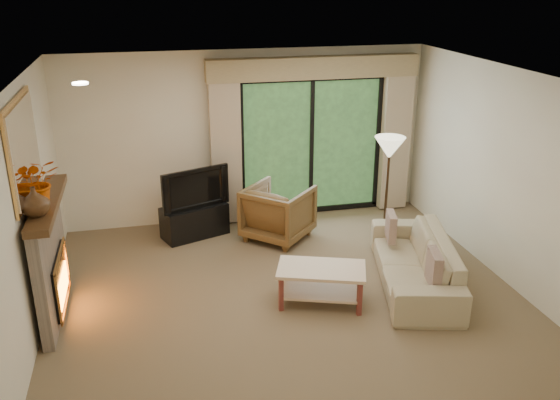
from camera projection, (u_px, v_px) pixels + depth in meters
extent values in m
plane|color=brown|center=(286.00, 294.00, 7.14)|extent=(5.50, 5.50, 0.00)
plane|color=silver|center=(287.00, 77.00, 6.21)|extent=(5.50, 5.50, 0.00)
plane|color=#F1E2C7|center=(247.00, 137.00, 8.95)|extent=(5.00, 0.00, 5.00)
plane|color=#F1E2C7|center=(366.00, 306.00, 4.40)|extent=(5.00, 0.00, 5.00)
plane|color=#F1E2C7|center=(27.00, 214.00, 6.09)|extent=(0.00, 5.00, 5.00)
plane|color=#F1E2C7|center=(504.00, 175.00, 7.26)|extent=(0.00, 5.00, 5.00)
cube|color=tan|center=(226.00, 147.00, 8.76)|extent=(0.45, 0.18, 2.35)
cube|color=tan|center=(395.00, 137.00, 9.34)|extent=(0.45, 0.18, 2.35)
cube|color=tan|center=(314.00, 68.00, 8.67)|extent=(3.20, 0.24, 0.32)
cube|color=black|center=(195.00, 221.00, 8.64)|extent=(1.02, 0.72, 0.47)
imported|color=black|center=(193.00, 187.00, 8.45)|extent=(1.00, 0.48, 0.59)
imported|color=brown|center=(278.00, 212.00, 8.52)|extent=(1.21, 1.21, 0.79)
imported|color=tan|center=(415.00, 261.00, 7.27)|extent=(1.33, 2.24, 0.61)
cube|color=brown|center=(434.00, 268.00, 6.63)|extent=(0.20, 0.41, 0.40)
cube|color=brown|center=(391.00, 227.00, 7.73)|extent=(0.19, 0.38, 0.37)
imported|color=#472D17|center=(34.00, 201.00, 5.82)|extent=(0.35, 0.35, 0.30)
imported|color=#C54D07|center=(37.00, 182.00, 6.04)|extent=(0.51, 0.46, 0.51)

